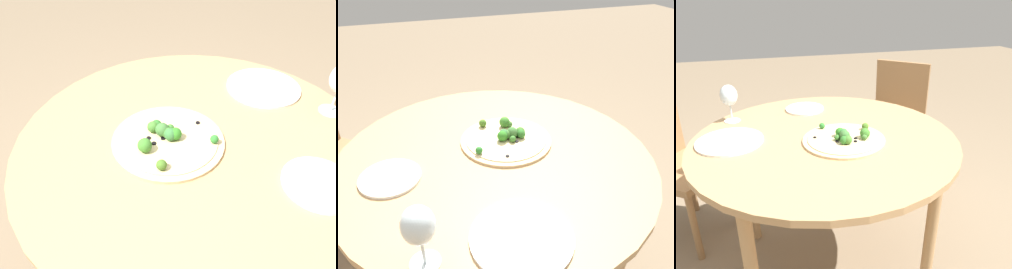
% 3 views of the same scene
% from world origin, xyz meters
% --- Properties ---
extents(ground_plane, '(12.00, 12.00, 0.00)m').
position_xyz_m(ground_plane, '(0.00, 0.00, 0.00)').
color(ground_plane, '#847056').
extents(dining_table, '(1.15, 1.15, 0.77)m').
position_xyz_m(dining_table, '(0.00, 0.00, 0.69)').
color(dining_table, tan).
rests_on(dining_table, ground_plane).
extents(pizza, '(0.35, 0.35, 0.06)m').
position_xyz_m(pizza, '(0.07, 0.07, 0.79)').
color(pizza, '#DBBC89').
rests_on(pizza, dining_table).
extents(plate_near, '(0.28, 0.28, 0.01)m').
position_xyz_m(plate_near, '(-0.05, -0.40, 0.78)').
color(plate_near, white).
rests_on(plate_near, dining_table).
extents(plate_far, '(0.20, 0.20, 0.01)m').
position_xyz_m(plate_far, '(-0.37, -0.03, 0.78)').
color(plate_far, white).
rests_on(plate_far, dining_table).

